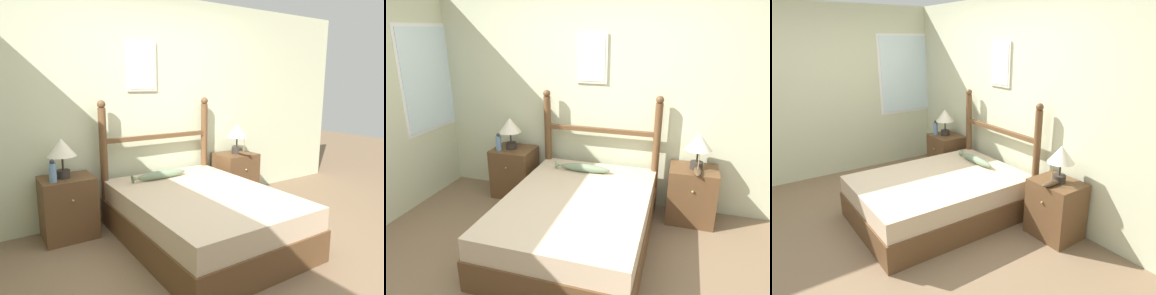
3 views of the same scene
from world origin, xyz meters
TOP-DOWN VIEW (x-y plane):
  - ground_plane at (0.00, 0.00)m, footprint 16.00×16.00m
  - wall_back at (-0.00, 1.73)m, footprint 6.40×0.08m
  - bed at (0.01, 0.66)m, footprint 1.41×1.92m
  - headboard at (0.01, 1.58)m, footprint 1.41×0.09m
  - nightstand_left at (-1.08, 1.46)m, footprint 0.51×0.45m
  - nightstand_right at (1.10, 1.46)m, footprint 0.51×0.45m
  - table_lamp_left at (-1.11, 1.46)m, footprint 0.28×0.28m
  - table_lamp_right at (1.12, 1.46)m, footprint 0.28×0.28m
  - bottle at (-1.22, 1.35)m, footprint 0.07×0.07m
  - model_boat at (1.13, 1.32)m, footprint 0.08×0.26m
  - fish_pillow at (-0.11, 1.30)m, footprint 0.65×0.10m

SIDE VIEW (x-z plane):
  - ground_plane at x=0.00m, z-range 0.00..0.00m
  - bed at x=0.01m, z-range 0.00..0.50m
  - nightstand_left at x=-1.08m, z-range 0.00..0.63m
  - nightstand_right at x=1.10m, z-range 0.00..0.63m
  - fish_pillow at x=-0.11m, z-range 0.50..0.60m
  - model_boat at x=1.13m, z-range 0.55..0.76m
  - bottle at x=-1.22m, z-range 0.62..0.84m
  - headboard at x=0.01m, z-range 0.05..1.42m
  - table_lamp_left at x=-1.11m, z-range 0.71..1.11m
  - table_lamp_right at x=1.12m, z-range 0.71..1.11m
  - wall_back at x=0.00m, z-range 0.00..2.55m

